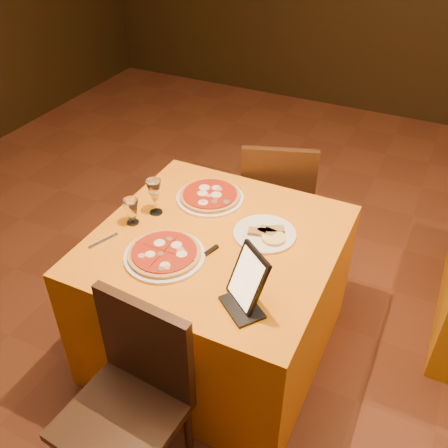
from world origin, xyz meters
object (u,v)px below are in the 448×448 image
at_px(main_table, 217,295).
at_px(water_glass, 132,212).
at_px(chair_main_far, 277,200).
at_px(tablet, 248,278).
at_px(pizza_far, 210,197).
at_px(chair_main_near, 121,419).
at_px(pizza_near, 165,254).
at_px(wine_glass, 155,197).

distance_m(main_table, water_glass, 0.61).
relative_size(chair_main_far, tablet, 3.73).
distance_m(main_table, pizza_far, 0.51).
bearing_deg(chair_main_far, pizza_far, 54.15).
height_order(chair_main_near, chair_main_far, same).
distance_m(chair_main_near, tablet, 0.72).
height_order(pizza_near, tablet, tablet).
bearing_deg(main_table, wine_glass, 171.96).
distance_m(chair_main_near, pizza_near, 0.69).
relative_size(main_table, water_glass, 8.46).
xyz_separation_m(chair_main_far, wine_glass, (-0.36, -0.79, 0.39)).
bearing_deg(tablet, chair_main_near, -82.01).
relative_size(pizza_far, wine_glass, 1.84).
relative_size(main_table, tablet, 4.51).
xyz_separation_m(chair_main_far, pizza_far, (-0.17, -0.56, 0.31)).
bearing_deg(wine_glass, main_table, -8.04).
height_order(chair_main_near, tablet, tablet).
bearing_deg(chair_main_far, water_glass, 46.74).
distance_m(main_table, pizza_near, 0.47).
distance_m(pizza_near, wine_glass, 0.36).
bearing_deg(wine_glass, tablet, -28.77).
relative_size(chair_main_far, wine_glass, 4.79).
xyz_separation_m(chair_main_near, pizza_near, (-0.14, 0.60, 0.31)).
bearing_deg(wine_glass, pizza_near, -51.85).
height_order(pizza_near, pizza_far, same).
bearing_deg(chair_main_near, chair_main_far, 94.54).
height_order(chair_main_near, pizza_far, chair_main_near).
bearing_deg(main_table, chair_main_near, -90.00).
relative_size(chair_main_far, pizza_near, 2.52).
bearing_deg(pizza_near, chair_main_near, -76.52).
bearing_deg(tablet, water_glass, -161.02).
height_order(chair_main_far, water_glass, chair_main_far).
relative_size(wine_glass, water_glass, 1.46).
bearing_deg(chair_main_far, main_table, 71.27).
relative_size(chair_main_near, wine_glass, 4.79).
bearing_deg(chair_main_far, wine_glass, 46.76).
distance_m(chair_main_far, water_glass, 1.06).
bearing_deg(main_table, tablet, -46.45).
distance_m(main_table, chair_main_far, 0.84).
xyz_separation_m(pizza_near, water_glass, (-0.27, 0.15, 0.05)).
xyz_separation_m(chair_main_near, pizza_far, (-0.17, 1.10, 0.31)).
height_order(pizza_far, tablet, tablet).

